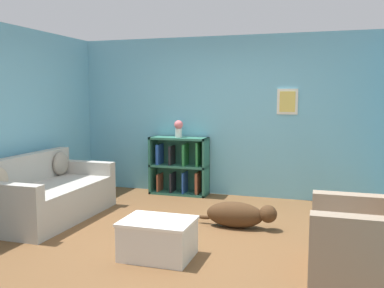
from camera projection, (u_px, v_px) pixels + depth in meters
ground_plane at (182, 236)px, 5.05m from camera, size 14.00×14.00×0.00m
wall_back at (226, 116)px, 7.03m from camera, size 5.60×0.13×2.60m
couch at (48, 196)px, 5.74m from camera, size 0.96×1.86×0.85m
bookshelf at (180, 166)px, 7.14m from camera, size 0.97×0.34×0.96m
recliner_chair at (369, 238)px, 3.94m from camera, size 0.91×1.02×1.01m
coffee_table at (158, 237)px, 4.37m from camera, size 0.72×0.55×0.40m
dog at (239, 215)px, 5.35m from camera, size 1.04×0.29×0.33m
vase at (179, 128)px, 7.04m from camera, size 0.15×0.15×0.28m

